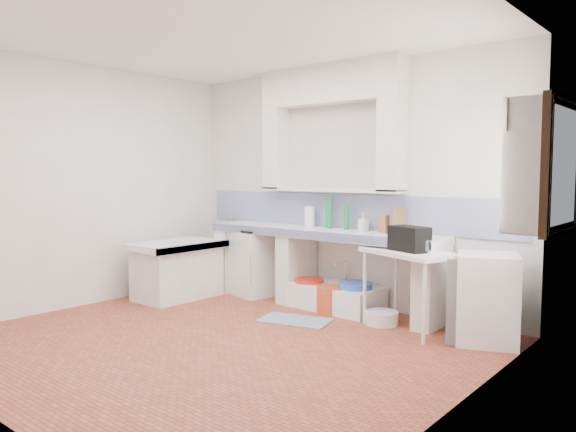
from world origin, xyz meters
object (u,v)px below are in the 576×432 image
Objects in this scene: stove at (256,263)px; fridge at (487,299)px; side_table at (409,290)px; sink at (335,298)px.

fridge is at bearing 10.86° from stove.
stove is at bearing 155.36° from fridge.
stove reaches higher than side_table.
fridge reaches higher than stove.
sink is 1.08m from side_table.
fridge reaches higher than side_table.
stove is 3.01m from fridge.
stove is at bearing -177.93° from sink.
stove is 2.27m from side_table.
fridge reaches higher than sink.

